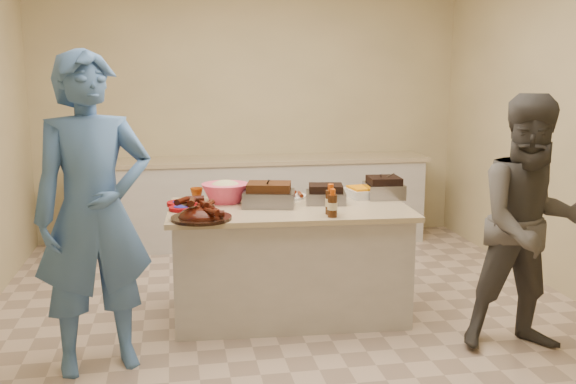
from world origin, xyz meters
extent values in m
cube|color=#47230F|center=(-0.16, 0.19, 0.82)|extent=(0.42, 0.35, 0.11)
cube|color=black|center=(0.27, 0.22, 0.82)|extent=(0.33, 0.29, 0.09)
cube|color=gray|center=(0.77, 0.34, 0.82)|extent=(0.30, 0.30, 0.11)
cylinder|color=silver|center=(0.02, 0.49, 0.82)|extent=(0.34, 0.34, 0.06)
cube|color=#FF9503|center=(0.66, 0.39, 0.82)|extent=(0.36, 0.29, 0.09)
cylinder|color=#3E1F0C|center=(0.21, -0.24, 0.82)|extent=(0.07, 0.07, 0.19)
cylinder|color=#3E1F0C|center=(0.22, -0.16, 0.82)|extent=(0.07, 0.07, 0.21)
cylinder|color=#D78E01|center=(-0.24, 0.18, 0.82)|extent=(0.04, 0.04, 0.11)
imported|color=silver|center=(-0.07, 0.39, 0.82)|extent=(0.15, 0.05, 0.14)
cylinder|color=#8C040A|center=(-0.78, 0.31, 0.82)|extent=(0.24, 0.24, 0.03)
cylinder|color=#8C040A|center=(-0.79, 0.15, 0.82)|extent=(0.19, 0.19, 0.02)
imported|color=#98420A|center=(-0.66, 0.53, 0.82)|extent=(0.10, 0.09, 0.10)
cube|color=#8C040A|center=(-0.18, 0.50, 0.82)|extent=(0.20, 0.16, 0.10)
imported|color=#446DA8|center=(-1.30, -0.50, 0.00)|extent=(1.19, 2.03, 0.46)
imported|color=#55514D|center=(1.39, -0.72, 0.00)|extent=(0.98, 1.73, 0.63)
camera|label=1|loc=(-0.83, -4.33, 1.79)|focal=40.00mm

